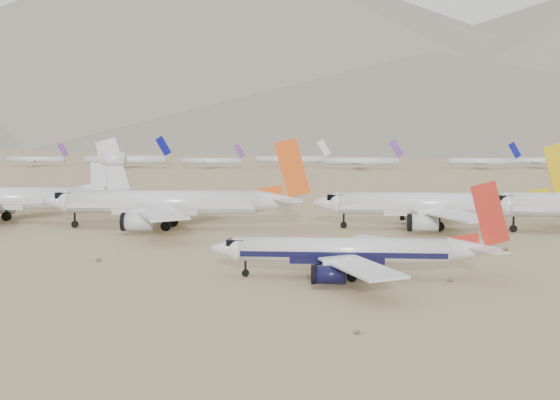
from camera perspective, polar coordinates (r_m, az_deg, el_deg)
name	(u,v)px	position (r m, az deg, el deg)	size (l,w,h in m)	color
ground	(277,281)	(110.60, -0.21, -5.95)	(7000.00, 7000.00, 0.00)	#917854
main_airliner	(356,251)	(112.56, 5.55, -3.76)	(40.29, 39.35, 14.22)	silver
row2_gold_tail	(441,205)	(170.53, 11.70, -0.35)	(52.84, 51.68, 18.81)	silver
row2_orange_tail	(173,203)	(169.44, -7.86, -0.23)	(55.24, 54.04, 19.71)	silver
row2_white_trijet	(6,198)	(189.78, -19.43, 0.14)	(55.50, 54.24, 19.67)	silver
distant_storage_row	(389,160)	(435.20, 8.01, 2.89)	(626.52, 60.75, 15.68)	silver
mountain_range	(370,53)	(1765.35, 6.57, 10.62)	(7354.00, 3024.00, 470.00)	slate
desert_scrub	(174,334)	(82.28, -7.73, -9.69)	(261.14, 121.67, 0.64)	brown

